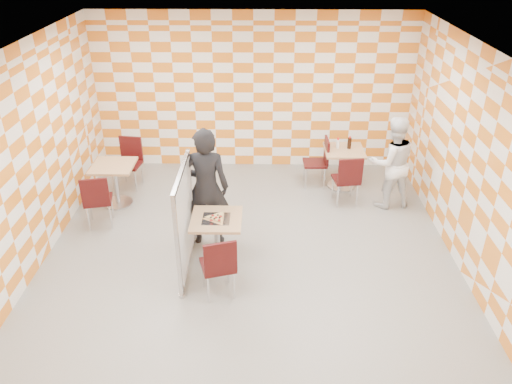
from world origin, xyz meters
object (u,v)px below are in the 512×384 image
chair_main_front (219,264)px  partition (185,220)px  sport_bottle (338,143)px  chair_empty_far (130,158)px  main_table (217,233)px  chair_second_side (320,158)px  man_white (392,163)px  chair_second_front (348,177)px  soda_bottle (349,143)px  chair_empty_near (97,198)px  second_table (343,162)px  man_dark (206,188)px  empty_table (115,178)px

chair_main_front → partition: bearing=128.6°
sport_bottle → chair_main_front: bearing=-120.5°
sport_bottle → partition: bearing=-133.0°
chair_empty_far → sport_bottle: (3.79, 0.05, 0.29)m
partition → main_table: bearing=16.5°
chair_main_front → chair_empty_far: (-1.89, 3.17, 0.00)m
chair_second_side → chair_main_front: bearing=-116.5°
main_table → man_white: size_ratio=0.47×
chair_second_front → soda_bottle: soda_bottle is taller
chair_main_front → chair_second_side: same height
chair_empty_near → soda_bottle: bearing=20.1°
main_table → partition: (-0.42, -0.12, 0.28)m
second_table → man_dark: 2.97m
partition → second_table: bearing=44.9°
chair_empty_near → sport_bottle: sport_bottle is taller
man_white → soda_bottle: (-0.60, 0.71, 0.05)m
second_table → chair_second_side: chair_second_side is taller
empty_table → man_white: (4.68, 0.04, 0.30)m
chair_empty_near → empty_table: bearing=84.5°
partition → man_white: bearing=30.0°
chair_main_front → chair_empty_near: bearing=140.8°
chair_empty_near → partition: bearing=-33.9°
second_table → chair_second_side: 0.42m
second_table → man_dark: man_dark is taller
chair_empty_far → sport_bottle: size_ratio=4.62×
man_dark → empty_table: bearing=-34.0°
sport_bottle → second_table: bearing=-29.6°
chair_empty_far → man_dark: man_dark is taller
empty_table → chair_second_front: bearing=0.2°
empty_table → soda_bottle: (4.08, 0.76, 0.34)m
chair_main_front → chair_empty_far: same height
chair_main_front → partition: (-0.51, 0.64, 0.25)m
main_table → empty_table: size_ratio=1.00×
chair_main_front → chair_second_front: size_ratio=1.00×
man_dark → soda_bottle: size_ratio=8.09×
empty_table → chair_second_side: size_ratio=0.81×
chair_empty_near → main_table: bearing=-25.0°
chair_empty_near → man_white: 4.83m
chair_main_front → chair_second_front: bearing=51.0°
chair_empty_far → second_table: bearing=-0.3°
empty_table → chair_empty_near: bearing=-95.5°
man_white → sport_bottle: 1.09m
chair_second_front → chair_empty_far: size_ratio=1.00×
soda_bottle → chair_empty_near: bearing=-159.9°
soda_bottle → chair_second_front: bearing=-98.3°
main_table → man_dark: man_dark is taller
main_table → chair_second_side: size_ratio=0.81×
chair_empty_far → chair_empty_near: bearing=-96.3°
chair_second_front → man_white: man_white is taller
partition → man_white: 3.71m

